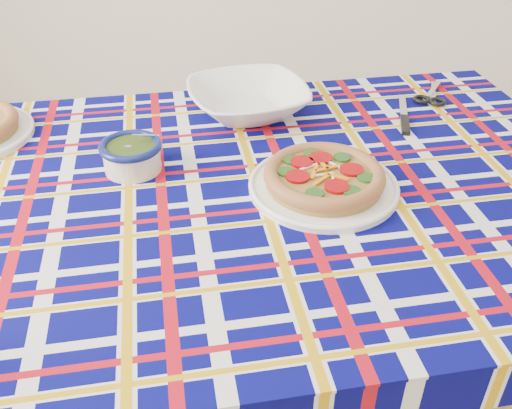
% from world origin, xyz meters
% --- Properties ---
extents(dining_table, '(1.79, 1.43, 0.73)m').
position_xyz_m(dining_table, '(-0.14, 0.56, 0.66)').
color(dining_table, brown).
rests_on(dining_table, floor).
extents(tablecloth, '(1.83, 1.47, 0.10)m').
position_xyz_m(tablecloth, '(-0.14, 0.56, 0.69)').
color(tablecloth, '#040556').
rests_on(tablecloth, dining_table).
extents(main_focaccia_plate, '(0.36, 0.36, 0.06)m').
position_xyz_m(main_focaccia_plate, '(0.05, 0.59, 0.77)').
color(main_focaccia_plate, olive).
rests_on(main_focaccia_plate, tablecloth).
extents(pesto_bowl, '(0.15, 0.15, 0.08)m').
position_xyz_m(pesto_bowl, '(-0.35, 0.60, 0.78)').
color(pesto_bowl, '#1F320D').
rests_on(pesto_bowl, tablecloth).
extents(serving_bowl, '(0.39, 0.39, 0.07)m').
position_xyz_m(serving_bowl, '(-0.16, 0.91, 0.77)').
color(serving_bowl, white).
rests_on(serving_bowl, tablecloth).
extents(table_knife, '(0.02, 0.24, 0.01)m').
position_xyz_m(table_knife, '(0.22, 1.00, 0.74)').
color(table_knife, silver).
rests_on(table_knife, tablecloth).
extents(kitchen_scissors, '(0.13, 0.20, 0.02)m').
position_xyz_m(kitchen_scissors, '(0.31, 1.11, 0.74)').
color(kitchen_scissors, silver).
rests_on(kitchen_scissors, tablecloth).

